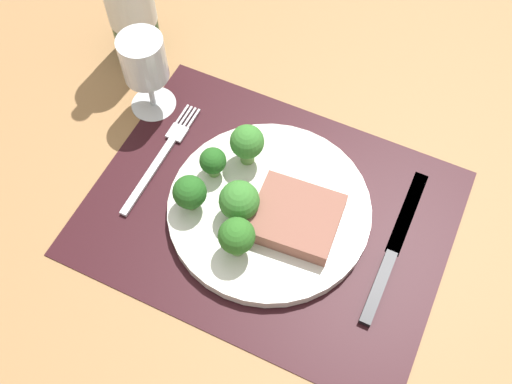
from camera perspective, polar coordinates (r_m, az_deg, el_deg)
name	(u,v)px	position (r cm, az deg, el deg)	size (l,w,h in cm)	color
ground_plane	(269,218)	(77.44, 1.25, -2.56)	(140.00, 110.00, 3.00)	#996D42
placemat	(269,212)	(75.99, 1.27, -1.98)	(45.50, 34.77, 0.30)	black
plate	(269,209)	(75.16, 1.28, -1.64)	(25.90, 25.90, 1.60)	silver
steak	(296,217)	(72.48, 3.89, -2.46)	(10.45, 9.20, 2.37)	#8C5647
broccoli_center	(213,161)	(74.95, -4.19, 2.97)	(3.48, 3.48, 4.54)	#6B994C
broccoli_near_fork	(190,193)	(72.19, -6.43, -0.06)	(4.25, 4.25, 5.38)	#6B994C
broccoli_back_left	(239,201)	(70.98, -1.63, -0.87)	(5.01, 5.01, 5.90)	#5B8942
broccoli_near_steak	(247,143)	(74.95, -0.87, 4.78)	(4.43, 4.43, 6.27)	#6B994C
broccoli_front_edge	(237,237)	(68.39, -1.88, -4.33)	(4.41, 4.41, 6.07)	#6B994C
fork	(161,156)	(81.00, -9.14, 3.42)	(2.40, 19.20, 0.50)	silver
knife	(390,256)	(74.58, 12.88, -6.11)	(1.80, 23.00, 0.80)	black
wine_glass	(144,64)	(80.89, -10.76, 12.09)	(6.45, 6.45, 12.73)	silver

